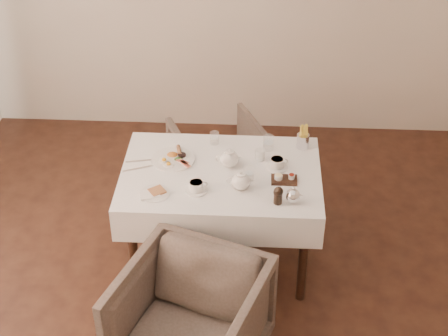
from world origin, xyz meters
The scene contains 20 objects.
table centered at (-0.10, 0.70, 0.64)m, with size 1.28×0.88×0.75m.
armchair_near centered at (-0.22, -0.21, 0.35)m, with size 0.76×0.78×0.71m, color #483D34.
armchair_far centered at (-0.16, 1.49, 0.30)m, with size 0.64×0.66×0.60m, color #483D34.
breakfast_plate centered at (-0.42, 0.82, 0.76)m, with size 0.28×0.28×0.04m.
side_plate centered at (-0.49, 0.45, 0.76)m, with size 0.19×0.18×0.02m.
teapot_centre centered at (-0.05, 0.77, 0.82)m, with size 0.17×0.13×0.14m, color white, non-canonical shape.
teapot_front centered at (0.03, 0.53, 0.82)m, with size 0.17×0.13×0.13m, color white, non-canonical shape.
creamer centered at (0.15, 0.86, 0.79)m, with size 0.06×0.06×0.07m, color white.
teacup_near centered at (-0.24, 0.49, 0.79)m, with size 0.14×0.14×0.07m.
teacup_far centered at (0.26, 0.77, 0.79)m, with size 0.14×0.14×0.07m.
glass_left centered at (-0.16, 1.03, 0.80)m, with size 0.06×0.06×0.09m, color silver.
glass_mid centered at (0.08, 0.63, 0.80)m, with size 0.07×0.07×0.09m, color silver.
glass_right centered at (0.20, 0.98, 0.81)m, with size 0.07×0.07×0.10m, color silver.
condiment_board centered at (0.30, 0.63, 0.77)m, with size 0.16×0.11×0.04m.
pepper_mill_left centered at (0.26, 0.40, 0.81)m, with size 0.05×0.05×0.11m, color black, non-canonical shape.
pepper_mill_right centered at (0.26, 0.40, 0.81)m, with size 0.06×0.06×0.12m, color black, non-canonical shape.
silver_pot centered at (0.35, 0.41, 0.81)m, with size 0.11×0.09×0.12m, color white, non-canonical shape.
fries_cup centered at (0.43, 1.02, 0.83)m, with size 0.08×0.08×0.18m.
cutlery_fork centered at (-0.63, 0.80, 0.76)m, with size 0.02×0.19×0.00m, color silver.
cutlery_knife centered at (-0.64, 0.71, 0.76)m, with size 0.02×0.20×0.00m, color silver.
Camera 1 is at (0.12, -2.85, 3.32)m, focal length 55.00 mm.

